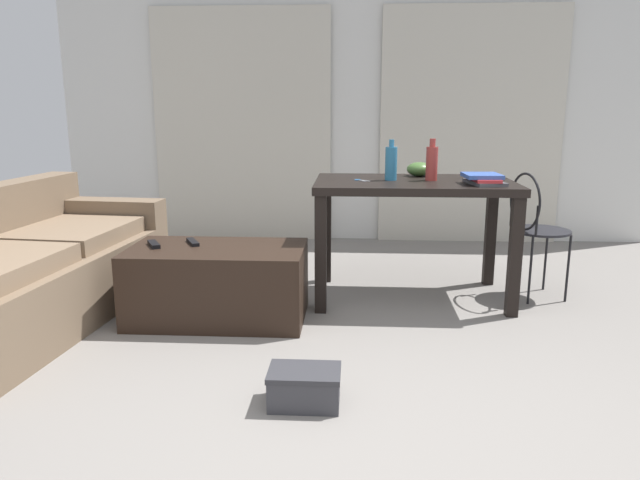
{
  "coord_description": "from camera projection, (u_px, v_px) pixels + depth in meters",
  "views": [
    {
      "loc": [
        0.01,
        -1.96,
        1.25
      ],
      "look_at": [
        -0.21,
        1.66,
        0.43
      ],
      "focal_mm": 33.41,
      "sensor_mm": 36.0,
      "label": 1
    }
  ],
  "objects": [
    {
      "name": "couch",
      "position": [
        20.0,
        273.0,
        3.45
      ],
      "size": [
        1.06,
        2.1,
        0.78
      ],
      "color": "brown",
      "rests_on": "ground"
    },
    {
      "name": "bowl",
      "position": [
        419.0,
        169.0,
        4.04
      ],
      "size": [
        0.17,
        0.17,
        0.09
      ],
      "primitive_type": "ellipsoid",
      "color": "#477033",
      "rests_on": "craft_table"
    },
    {
      "name": "curtains",
      "position": [
        355.0,
        127.0,
        5.46
      ],
      "size": [
        3.74,
        0.03,
        2.12
      ],
      "color": "beige",
      "rests_on": "ground"
    },
    {
      "name": "wire_chair",
      "position": [
        533.0,
        220.0,
        3.87
      ],
      "size": [
        0.38,
        0.4,
        0.84
      ],
      "color": "black",
      "rests_on": "ground"
    },
    {
      "name": "bottle_far",
      "position": [
        432.0,
        163.0,
        3.79
      ],
      "size": [
        0.08,
        0.08,
        0.27
      ],
      "color": "#99332D",
      "rests_on": "craft_table"
    },
    {
      "name": "shoebox",
      "position": [
        304.0,
        387.0,
        2.54
      ],
      "size": [
        0.31,
        0.21,
        0.16
      ],
      "color": "#38383D",
      "rests_on": "ground"
    },
    {
      "name": "tv_remote_primary",
      "position": [
        193.0,
        242.0,
        3.58
      ],
      "size": [
        0.12,
        0.18,
        0.02
      ],
      "primitive_type": "cube",
      "rotation": [
        0.0,
        0.0,
        0.48
      ],
      "color": "black",
      "rests_on": "coffee_table"
    },
    {
      "name": "tv_remote_secondary",
      "position": [
        154.0,
        244.0,
        3.52
      ],
      "size": [
        0.12,
        0.17,
        0.02
      ],
      "primitive_type": "cube",
      "rotation": [
        0.0,
        0.0,
        0.51
      ],
      "color": "black",
      "rests_on": "coffee_table"
    },
    {
      "name": "wall_back",
      "position": [
        356.0,
        110.0,
        5.51
      ],
      "size": [
        5.47,
        0.1,
        2.42
      ],
      "primitive_type": "cube",
      "color": "silver",
      "rests_on": "ground"
    },
    {
      "name": "book_stack",
      "position": [
        483.0,
        179.0,
        3.62
      ],
      "size": [
        0.25,
        0.32,
        0.07
      ],
      "color": "#4C4C51",
      "rests_on": "craft_table"
    },
    {
      "name": "bottle_near",
      "position": [
        391.0,
        163.0,
        3.81
      ],
      "size": [
        0.08,
        0.08,
        0.26
      ],
      "color": "teal",
      "rests_on": "craft_table"
    },
    {
      "name": "scissors",
      "position": [
        360.0,
        180.0,
        3.81
      ],
      "size": [
        0.1,
        0.11,
        0.0
      ],
      "color": "#9EA0A5",
      "rests_on": "craft_table"
    },
    {
      "name": "ground_plane",
      "position": [
        352.0,
        318.0,
        3.59
      ],
      "size": [
        8.84,
        8.84,
        0.0
      ],
      "primitive_type": "plane",
      "color": "gray"
    },
    {
      "name": "coffee_table",
      "position": [
        218.0,
        283.0,
        3.54
      ],
      "size": [
        1.03,
        0.58,
        0.44
      ],
      "color": "black",
      "rests_on": "ground"
    },
    {
      "name": "craft_table",
      "position": [
        413.0,
        198.0,
        3.84
      ],
      "size": [
        1.26,
        0.77,
        0.78
      ],
      "color": "black",
      "rests_on": "ground"
    }
  ]
}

